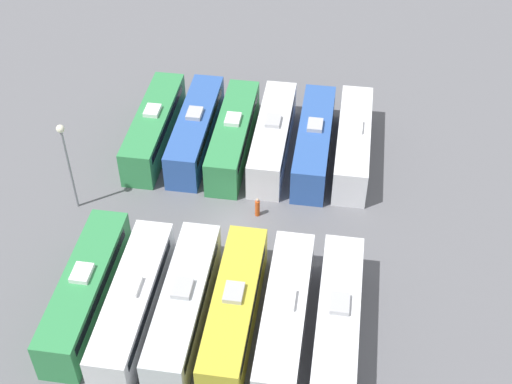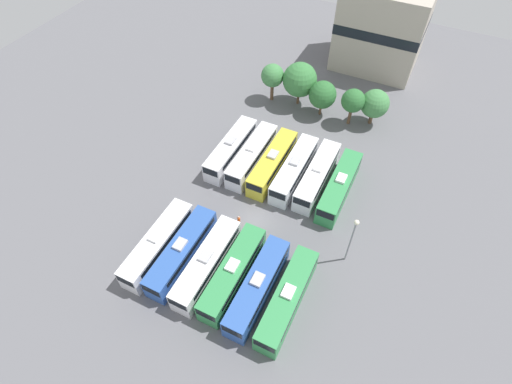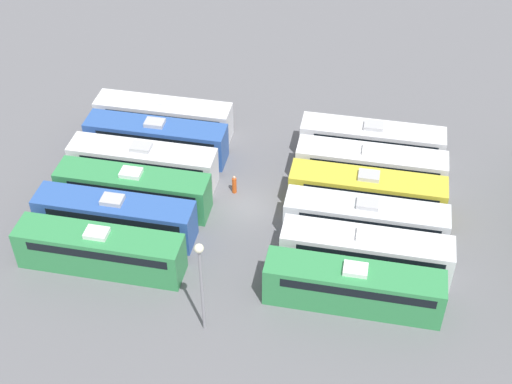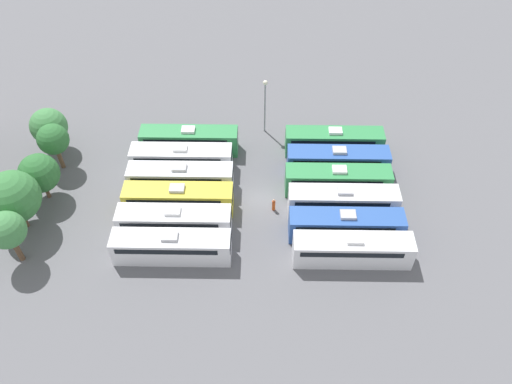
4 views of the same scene
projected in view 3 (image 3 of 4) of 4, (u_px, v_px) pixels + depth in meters
ground_plane at (249, 207)px, 56.16m from camera, size 127.55×127.55×0.00m
bus_0 at (164, 117)px, 62.54m from camera, size 2.63×11.97×3.52m
bus_1 at (157, 139)px, 60.13m from camera, size 2.63×11.97×3.52m
bus_2 at (144, 163)px, 57.59m from camera, size 2.63×11.97×3.52m
bus_3 at (134, 189)px, 55.14m from camera, size 2.63×11.97×3.52m
bus_4 at (116, 216)px, 52.77m from camera, size 2.63×11.97×3.52m
bus_5 at (100, 250)px, 50.13m from camera, size 2.63×11.97×3.52m
bus_6 at (372, 142)px, 59.80m from camera, size 2.63×11.97×3.52m
bus_7 at (371, 166)px, 57.30m from camera, size 2.63×11.97×3.52m
bus_8 at (367, 192)px, 54.88m from camera, size 2.63×11.97×3.52m
bus_9 at (366, 220)px, 52.44m from camera, size 2.63×11.97×3.52m
bus_10 at (366, 252)px, 49.97m from camera, size 2.63×11.97×3.52m
bus_11 at (354, 286)px, 47.54m from camera, size 2.63×11.97×3.52m
worker_person at (234, 185)px, 57.00m from camera, size 0.36×0.36×1.67m
light_pole at (201, 274)px, 43.62m from camera, size 0.60×0.60×7.74m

